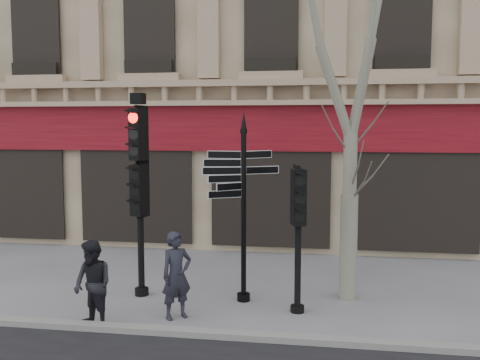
% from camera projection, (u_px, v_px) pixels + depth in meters
% --- Properties ---
extents(ground, '(80.00, 80.00, 0.00)m').
position_uv_depth(ground, '(245.00, 311.00, 10.60)').
color(ground, slate).
rests_on(ground, ground).
extents(kerb, '(80.00, 0.25, 0.12)m').
position_uv_depth(kerb, '(233.00, 335.00, 9.21)').
color(kerb, gray).
rests_on(kerb, ground).
extents(fingerpost, '(2.12, 2.12, 3.96)m').
position_uv_depth(fingerpost, '(244.00, 175.00, 10.96)').
color(fingerpost, black).
rests_on(fingerpost, ground).
extents(traffic_signal_main, '(0.54, 0.44, 4.34)m').
position_uv_depth(traffic_signal_main, '(139.00, 169.00, 11.33)').
color(traffic_signal_main, black).
rests_on(traffic_signal_main, ground).
extents(traffic_signal_secondary, '(0.55, 0.46, 2.83)m').
position_uv_depth(traffic_signal_secondary, '(298.00, 213.00, 10.34)').
color(traffic_signal_secondary, black).
rests_on(traffic_signal_secondary, ground).
extents(plane_tree, '(3.26, 3.26, 8.66)m').
position_uv_depth(plane_tree, '(353.00, 5.00, 10.76)').
color(plane_tree, gray).
rests_on(plane_tree, ground).
extents(pedestrian_a, '(0.72, 0.70, 1.67)m').
position_uv_depth(pedestrian_a, '(177.00, 275.00, 10.14)').
color(pedestrian_a, black).
rests_on(pedestrian_a, ground).
extents(pedestrian_b, '(0.98, 0.91, 1.61)m').
position_uv_depth(pedestrian_b, '(93.00, 285.00, 9.64)').
color(pedestrian_b, black).
rests_on(pedestrian_b, ground).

